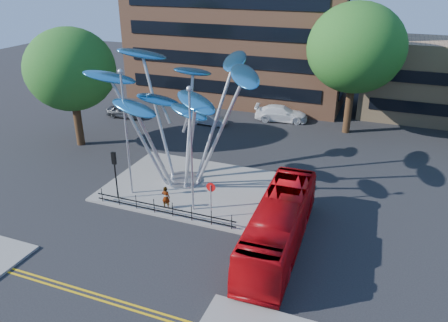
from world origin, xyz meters
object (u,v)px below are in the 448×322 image
at_px(no_entry_sign_island, 211,194).
at_px(traffic_light_island, 115,165).
at_px(tree_left, 71,70).
at_px(street_lamp_left, 125,123).
at_px(pedestrian, 166,197).
at_px(parked_car_right, 281,113).
at_px(tree_right, 356,48).
at_px(parked_car_left, 125,111).
at_px(parked_car_mid, 208,118).
at_px(leaf_sculpture, 179,92).
at_px(street_lamp_right, 191,139).
at_px(red_bus, 279,225).

bearing_deg(no_entry_sign_island, traffic_light_island, -179.87).
xyz_separation_m(tree_left, street_lamp_left, (9.50, -6.50, -1.44)).
distance_m(pedestrian, parked_car_right, 20.65).
distance_m(tree_right, no_entry_sign_island, 21.31).
bearing_deg(street_lamp_left, pedestrian, -16.95).
bearing_deg(no_entry_sign_island, tree_left, 154.93).
relative_size(parked_car_left, parked_car_mid, 1.01).
xyz_separation_m(pedestrian, parked_car_mid, (-4.15, 16.66, -0.31)).
relative_size(leaf_sculpture, traffic_light_island, 3.71).
distance_m(parked_car_left, parked_car_right, 16.53).
height_order(street_lamp_right, pedestrian, street_lamp_right).
xyz_separation_m(leaf_sculpture, traffic_light_island, (-2.93, -4.18, -4.26)).
bearing_deg(street_lamp_right, traffic_light_island, -174.81).
bearing_deg(parked_car_mid, tree_right, -76.36).
distance_m(street_lamp_left, parked_car_left, 18.23).
height_order(street_lamp_right, no_entry_sign_island, street_lamp_right).
height_order(tree_right, parked_car_left, tree_right).
height_order(no_entry_sign_island, parked_car_right, no_entry_sign_island).
bearing_deg(red_bus, tree_left, 154.75).
bearing_deg(traffic_light_island, parked_car_right, 73.06).
distance_m(leaf_sculpture, street_lamp_left, 4.28).
bearing_deg(leaf_sculpture, pedestrian, -78.52).
distance_m(tree_left, no_entry_sign_island, 18.35).
bearing_deg(no_entry_sign_island, parked_car_right, 92.11).
bearing_deg(tree_right, street_lamp_left, -124.05).
relative_size(traffic_light_island, no_entry_sign_island, 1.40).
height_order(red_bus, parked_car_right, red_bus).
distance_m(no_entry_sign_island, parked_car_left, 22.66).
bearing_deg(parked_car_right, leaf_sculpture, 158.57).
bearing_deg(pedestrian, tree_left, -33.29).
bearing_deg(parked_car_mid, red_bus, -144.40).
relative_size(leaf_sculpture, parked_car_left, 3.24).
bearing_deg(leaf_sculpture, parked_car_left, 137.70).
xyz_separation_m(leaf_sculpture, parked_car_mid, (-3.30, 12.48, -6.24)).
bearing_deg(red_bus, parked_car_left, 139.45).
relative_size(street_lamp_right, red_bus, 0.77).
distance_m(leaf_sculpture, traffic_light_island, 6.65).
bearing_deg(street_lamp_left, red_bus, -11.80).
bearing_deg(parked_car_left, tree_left, -178.72).
xyz_separation_m(no_entry_sign_island, parked_car_right, (-0.76, 20.48, -1.03)).
height_order(traffic_light_island, pedestrian, traffic_light_island).
height_order(tree_right, leaf_sculpture, tree_right).
relative_size(no_entry_sign_island, red_bus, 0.23).
relative_size(tree_right, parked_car_left, 3.09).
xyz_separation_m(traffic_light_island, parked_car_right, (6.24, 20.50, -1.83)).
height_order(street_lamp_left, parked_car_right, street_lamp_left).
xyz_separation_m(street_lamp_right, parked_car_mid, (-5.87, 16.16, -4.46)).
bearing_deg(leaf_sculpture, street_lamp_left, -127.40).
bearing_deg(red_bus, parked_car_mid, 121.79).
bearing_deg(parked_car_right, pedestrian, 163.19).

